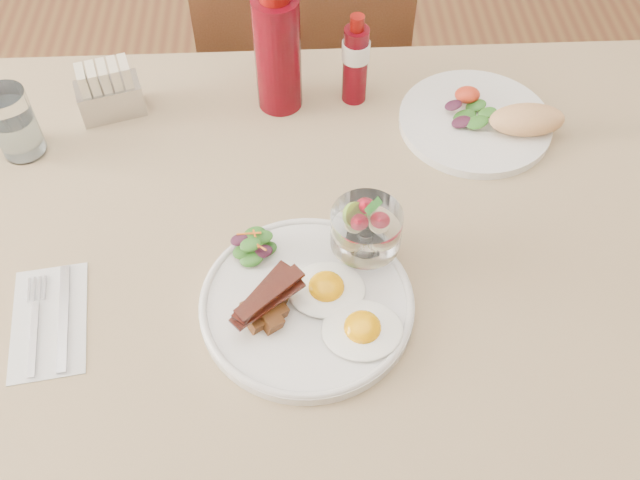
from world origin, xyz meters
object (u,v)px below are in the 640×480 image
hot_sauce_bottle (355,60)px  fruit_cup (366,229)px  chair_far (304,72)px  main_plate (307,304)px  sugar_caddy (109,93)px  ketchup_bottle (278,52)px  water_glass (15,127)px  table (316,279)px  second_plate (487,120)px

hot_sauce_bottle → fruit_cup: bearing=-92.0°
fruit_cup → chair_far: bearing=95.3°
main_plate → sugar_caddy: 0.50m
ketchup_bottle → water_glass: bearing=-166.7°
table → second_plate: (0.28, 0.22, 0.10)m
table → chair_far: 0.68m
table → hot_sauce_bottle: hot_sauce_bottle is taller
water_glass → sugar_caddy: bearing=33.5°
fruit_cup → table: bearing=152.2°
second_plate → water_glass: size_ratio=2.25×
ketchup_bottle → hot_sauce_bottle: ketchup_bottle is taller
chair_far → fruit_cup: bearing=-84.7°
ketchup_bottle → second_plate: bearing=-13.1°
main_plate → fruit_cup: (0.08, 0.07, 0.06)m
chair_far → main_plate: 0.81m
second_plate → sugar_caddy: sugar_caddy is taller
second_plate → sugar_caddy: bearing=173.8°
ketchup_bottle → sugar_caddy: 0.28m
fruit_cup → hot_sauce_bottle: (0.01, 0.34, 0.01)m
main_plate → water_glass: 0.53m
ketchup_bottle → sugar_caddy: ketchup_bottle is taller
second_plate → water_glass: bearing=-178.6°
chair_far → sugar_caddy: (-0.32, -0.37, 0.27)m
ketchup_bottle → hot_sauce_bottle: (0.12, 0.01, -0.03)m
water_glass → chair_far: bearing=45.7°
fruit_cup → sugar_caddy: (-0.38, 0.32, -0.03)m
chair_far → second_plate: 0.58m
main_plate → ketchup_bottle: (-0.03, 0.41, 0.09)m
sugar_caddy → chair_far: bearing=32.6°
chair_far → sugar_caddy: 0.56m
chair_far → water_glass: size_ratio=8.21×
table → fruit_cup: 0.17m
sugar_caddy → main_plate: bearing=-69.4°
sugar_caddy → table: bearing=-59.0°
table → sugar_caddy: size_ratio=11.81×
fruit_cup → water_glass: bearing=155.0°
table → ketchup_bottle: ketchup_bottle is taller
fruit_cup → hot_sauce_bottle: size_ratio=0.60×
fruit_cup → water_glass: water_glass is taller
fruit_cup → sugar_caddy: fruit_cup is taller
ketchup_bottle → sugar_caddy: size_ratio=1.93×
fruit_cup → second_plate: bearing=49.5°
chair_far → ketchup_bottle: ketchup_bottle is taller
main_plate → second_plate: bearing=47.8°
second_plate → water_glass: 0.73m
chair_far → water_glass: (-0.45, -0.46, 0.28)m
water_glass → fruit_cup: bearing=-25.0°
ketchup_bottle → sugar_caddy: bearing=-177.8°
main_plate → second_plate: size_ratio=1.10×
table → second_plate: size_ratio=5.23×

